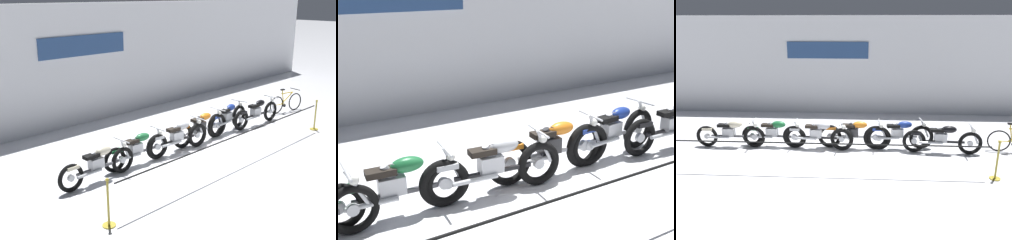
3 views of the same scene
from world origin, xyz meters
The scene contains 8 objects.
ground_plane centered at (0.00, 0.00, 0.00)m, with size 120.00×120.00×0.00m, color silver.
back_wall centered at (0.00, 5.12, 2.10)m, with size 28.00×0.29×4.20m.
motorcycle_green_1 centered at (-2.03, 0.73, 0.45)m, with size 2.16×0.62×0.92m.
motorcycle_silver_2 centered at (-0.58, 0.58, 0.46)m, with size 2.30×0.62×0.95m.
motorcycle_orange_3 centered at (0.58, 0.70, 0.48)m, with size 2.35×0.62×0.96m.
motorcycle_blue_4 centered at (2.00, 0.74, 0.48)m, with size 2.25×0.62×0.97m.
motorcycle_black_5 centered at (3.30, 0.45, 0.47)m, with size 2.41×0.62×0.94m.
stanchion_far_left centered at (-1.47, -1.25, 0.72)m, with size 8.78×0.28×1.05m.
Camera 2 is at (-3.36, -4.45, 3.20)m, focal length 45.00 mm.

